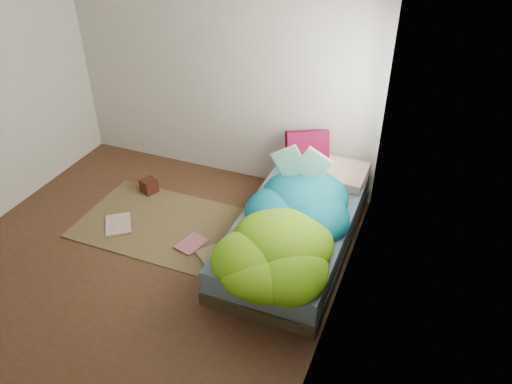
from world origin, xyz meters
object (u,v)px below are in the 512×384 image
bed (295,233)px  open_book (302,155)px  floor_book_b (183,240)px  floor_book_a (105,226)px  pillow_magenta (307,152)px  wooden_box (149,186)px

bed → open_book: 0.73m
floor_book_b → floor_book_a: bearing=-157.5°
floor_book_a → floor_book_b: 0.83m
open_book → bed: bearing=-85.5°
bed → open_book: open_book is taller
open_book → pillow_magenta: bearing=92.5°
pillow_magenta → open_book: size_ratio=0.95×
bed → floor_book_a: bed is taller
wooden_box → floor_book_b: 0.98m
bed → floor_book_a: (-1.84, -0.44, -0.14)m
wooden_box → floor_book_a: (-0.06, -0.72, -0.06)m
open_book → wooden_box: 1.86m
bed → pillow_magenta: (-0.16, 0.86, 0.39)m
floor_book_a → floor_book_b: bearing=-28.8°
floor_book_b → bed: bearing=33.5°
open_book → wooden_box: bearing=174.1°
floor_book_b → pillow_magenta: bearing=69.6°
bed → wooden_box: bed is taller
pillow_magenta → floor_book_a: pillow_magenta is taller
wooden_box → floor_book_b: (0.76, -0.62, -0.06)m
bed → wooden_box: (-1.78, 0.28, -0.08)m
wooden_box → floor_book_a: bearing=-95.2°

